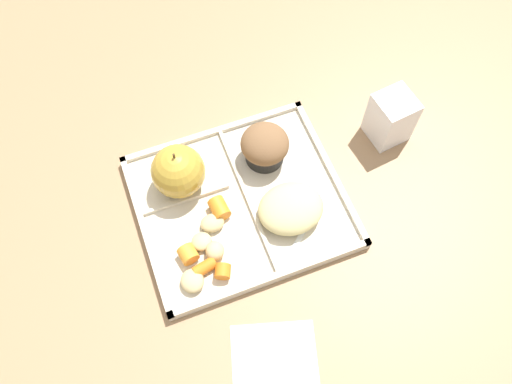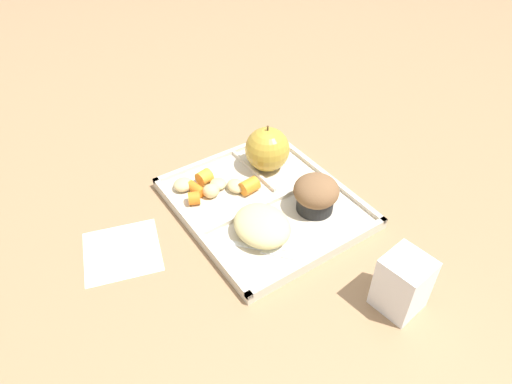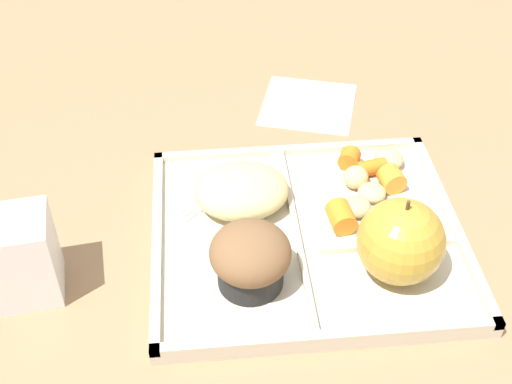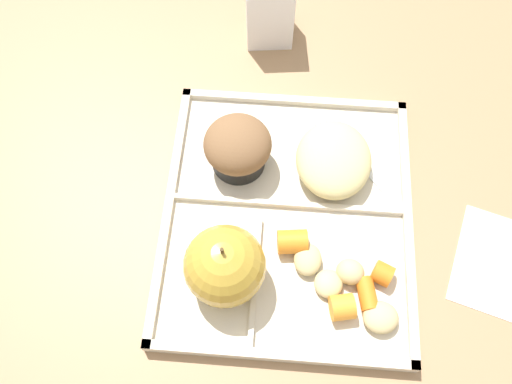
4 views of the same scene
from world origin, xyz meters
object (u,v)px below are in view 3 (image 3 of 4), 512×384
at_px(plastic_fork, 224,189).
at_px(milk_carton, 23,257).
at_px(lunch_tray, 307,236).
at_px(green_apple, 401,241).
at_px(bran_muffin, 250,258).

relative_size(plastic_fork, milk_carton, 1.39).
xyz_separation_m(lunch_tray, milk_carton, (0.29, 0.04, 0.04)).
height_order(green_apple, milk_carton, green_apple).
height_order(green_apple, bran_muffin, green_apple).
relative_size(lunch_tray, milk_carton, 3.50).
distance_m(bran_muffin, milk_carton, 0.22).
bearing_deg(green_apple, plastic_fork, -40.56).
xyz_separation_m(bran_muffin, plastic_fork, (0.02, -0.14, -0.03)).
relative_size(lunch_tray, green_apple, 3.43).
distance_m(bran_muffin, plastic_fork, 0.15).
relative_size(bran_muffin, plastic_fork, 0.61).
xyz_separation_m(green_apple, plastic_fork, (0.17, -0.14, -0.04)).
xyz_separation_m(lunch_tray, green_apple, (-0.08, 0.06, 0.05)).
bearing_deg(lunch_tray, bran_muffin, 43.51).
bearing_deg(lunch_tray, plastic_fork, -42.76).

